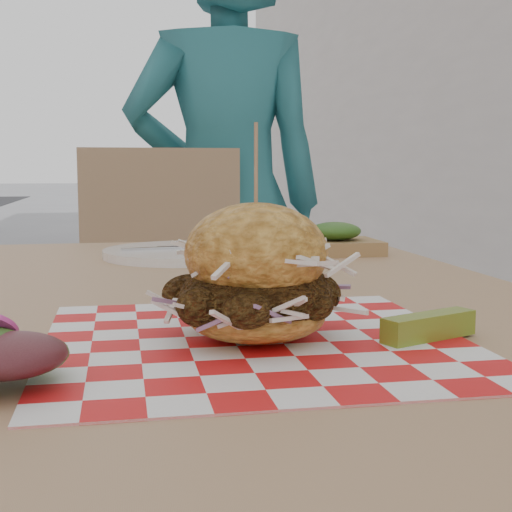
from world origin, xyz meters
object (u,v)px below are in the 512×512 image
at_px(sandwich, 256,281).
at_px(patio_table, 209,355).
at_px(diner, 226,203).
at_px(patio_chair, 163,305).

bearing_deg(sandwich, patio_table, 92.31).
distance_m(diner, patio_table, 1.20).
bearing_deg(patio_chair, patio_table, -91.64).
xyz_separation_m(patio_chair, sandwich, (0.01, -1.20, 0.25)).
relative_size(patio_table, patio_chair, 1.26).
height_order(diner, sandwich, diner).
distance_m(patio_table, sandwich, 0.29).
height_order(patio_chair, sandwich, patio_chair).
bearing_deg(sandwich, diner, 82.60).
relative_size(diner, patio_chair, 1.68).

